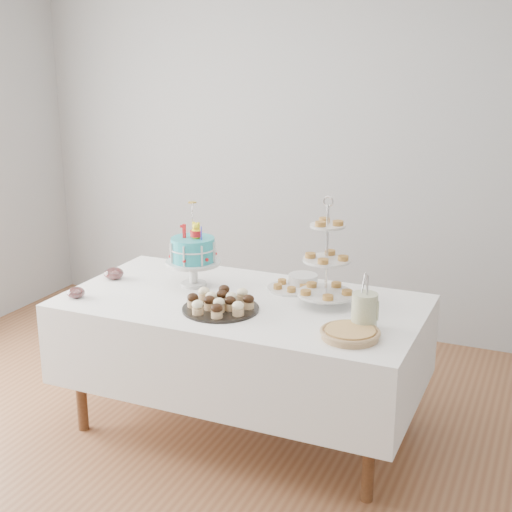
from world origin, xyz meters
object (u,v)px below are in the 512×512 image
at_px(tiered_stand, 327,261).
at_px(jam_bowl_a, 76,293).
at_px(plate_stack, 303,280).
at_px(jam_bowl_b, 114,274).
at_px(pastry_plate, 291,287).
at_px(cupcake_tray, 221,302).
at_px(table, 242,339).
at_px(pie, 350,333).
at_px(birthday_cake, 193,264).
at_px(utensil_pitcher, 365,310).

height_order(tiered_stand, jam_bowl_a, tiered_stand).
distance_m(plate_stack, jam_bowl_a, 1.26).
bearing_deg(tiered_stand, jam_bowl_b, -176.61).
relative_size(plate_stack, pastry_plate, 0.63).
xyz_separation_m(cupcake_tray, pastry_plate, (0.21, 0.45, -0.03)).
relative_size(table, plate_stack, 11.52).
xyz_separation_m(tiered_stand, plate_stack, (-0.22, 0.25, -0.21)).
relative_size(tiered_stand, plate_stack, 3.51).
height_order(table, jam_bowl_b, jam_bowl_b).
xyz_separation_m(pie, jam_bowl_a, (-1.52, -0.05, 0.00)).
bearing_deg(pie, jam_bowl_a, -178.03).
bearing_deg(jam_bowl_b, birthday_cake, 9.46).
height_order(birthday_cake, jam_bowl_b, birthday_cake).
relative_size(pie, tiered_stand, 0.48).
bearing_deg(jam_bowl_a, birthday_cake, 41.92).
height_order(tiered_stand, utensil_pitcher, tiered_stand).
relative_size(table, cupcake_tray, 4.81).
xyz_separation_m(birthday_cake, tiered_stand, (0.79, -0.01, 0.11)).
bearing_deg(tiered_stand, cupcake_tray, -148.75).
height_order(birthday_cake, pastry_plate, birthday_cake).
bearing_deg(pie, jam_bowl_b, 168.72).
height_order(birthday_cake, jam_bowl_a, birthday_cake).
relative_size(birthday_cake, utensil_pitcher, 1.72).
distance_m(table, tiered_stand, 0.65).
bearing_deg(plate_stack, utensil_pitcher, -45.44).
bearing_deg(pie, pastry_plate, 133.00).
relative_size(tiered_stand, jam_bowl_a, 5.97).
xyz_separation_m(birthday_cake, utensil_pitcher, (1.06, -0.25, -0.03)).
xyz_separation_m(pie, jam_bowl_b, (-1.52, 0.30, 0.01)).
height_order(pie, tiered_stand, tiered_stand).
bearing_deg(cupcake_tray, utensil_pitcher, 2.89).
bearing_deg(jam_bowl_a, cupcake_tray, 10.23).
relative_size(table, birthday_cake, 4.01).
xyz_separation_m(table, tiered_stand, (0.43, 0.11, 0.47)).
height_order(pie, plate_stack, plate_stack).
distance_m(birthday_cake, pie, 1.11).
xyz_separation_m(birthday_cake, pie, (1.03, -0.38, -0.10)).
xyz_separation_m(jam_bowl_b, utensil_pitcher, (1.55, -0.17, 0.07)).
bearing_deg(pie, table, 158.08).
bearing_deg(utensil_pitcher, pastry_plate, 146.12).
relative_size(pie, jam_bowl_a, 2.90).
xyz_separation_m(jam_bowl_a, utensil_pitcher, (1.55, 0.18, 0.07)).
bearing_deg(table, cupcake_tray, -101.88).
height_order(cupcake_tray, pastry_plate, cupcake_tray).
xyz_separation_m(tiered_stand, pastry_plate, (-0.26, 0.16, -0.23)).
relative_size(cupcake_tray, pastry_plate, 1.51).
height_order(pie, jam_bowl_a, jam_bowl_a).
bearing_deg(plate_stack, table, -121.09).
height_order(jam_bowl_b, utensil_pitcher, utensil_pitcher).
bearing_deg(jam_bowl_b, pie, -11.28).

